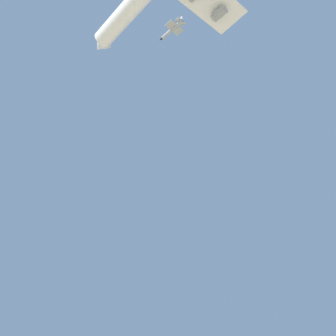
% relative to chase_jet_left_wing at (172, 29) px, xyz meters
% --- Properties ---
extents(chase_jet_left_wing, '(14.38, 10.63, 4.00)m').
position_rel_chase_jet_left_wing_xyz_m(chase_jet_left_wing, '(0.00, 0.00, 0.00)').
color(chase_jet_left_wing, '#999EA3').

